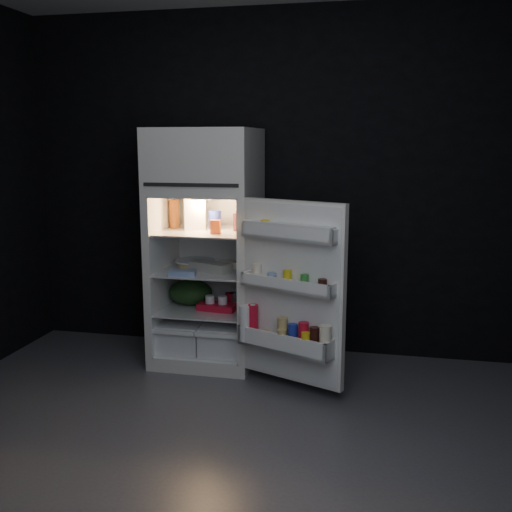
% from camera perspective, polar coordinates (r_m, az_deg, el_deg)
% --- Properties ---
extents(floor, '(4.00, 3.40, 0.00)m').
position_cam_1_polar(floor, '(3.55, -4.13, -17.48)').
color(floor, '#55555A').
rests_on(floor, ground).
extents(wall_back, '(4.00, 0.00, 2.70)m').
position_cam_1_polar(wall_back, '(4.79, 1.39, 6.86)').
color(wall_back, black).
rests_on(wall_back, ground).
extents(wall_front, '(4.00, 0.00, 2.70)m').
position_cam_1_polar(wall_front, '(1.61, -22.01, -1.91)').
color(wall_front, black).
rests_on(wall_front, ground).
extents(refrigerator, '(0.76, 0.71, 1.78)m').
position_cam_1_polar(refrigerator, '(4.57, -4.67, 1.65)').
color(refrigerator, white).
rests_on(refrigerator, ground).
extents(fridge_door, '(0.74, 0.45, 1.22)m').
position_cam_1_polar(fridge_door, '(3.97, 3.29, -3.83)').
color(fridge_door, white).
rests_on(fridge_door, ground).
extents(milk_jug, '(0.20, 0.20, 0.24)m').
position_cam_1_polar(milk_jug, '(4.57, -5.91, 4.04)').
color(milk_jug, white).
rests_on(milk_jug, refrigerator).
extents(mayo_jar, '(0.12, 0.12, 0.14)m').
position_cam_1_polar(mayo_jar, '(4.57, -3.92, 3.44)').
color(mayo_jar, '#1D2E9F').
rests_on(mayo_jar, refrigerator).
extents(jam_jar, '(0.11, 0.11, 0.13)m').
position_cam_1_polar(jam_jar, '(4.48, -1.52, 3.25)').
color(jam_jar, black).
rests_on(jam_jar, refrigerator).
extents(amber_bottle, '(0.10, 0.10, 0.22)m').
position_cam_1_polar(amber_bottle, '(4.67, -7.79, 4.02)').
color(amber_bottle, '#B3581C').
rests_on(amber_bottle, refrigerator).
extents(small_carton, '(0.07, 0.06, 0.10)m').
position_cam_1_polar(small_carton, '(4.34, -3.87, 2.79)').
color(small_carton, '#CE4D18').
rests_on(small_carton, refrigerator).
extents(egg_carton, '(0.34, 0.24, 0.07)m').
position_cam_1_polar(egg_carton, '(4.49, -4.39, -1.05)').
color(egg_carton, '#9B988D').
rests_on(egg_carton, refrigerator).
extents(pie, '(0.35, 0.35, 0.04)m').
position_cam_1_polar(pie, '(4.69, -5.84, -0.74)').
color(pie, tan).
rests_on(pie, refrigerator).
extents(flat_package, '(0.20, 0.12, 0.04)m').
position_cam_1_polar(flat_package, '(4.37, -7.03, -1.61)').
color(flat_package, '#7D98C2').
rests_on(flat_package, refrigerator).
extents(wrapped_pkg, '(0.13, 0.11, 0.05)m').
position_cam_1_polar(wrapped_pkg, '(4.61, -2.45, -0.82)').
color(wrapped_pkg, '#F6ECCA').
rests_on(wrapped_pkg, refrigerator).
extents(produce_bag, '(0.39, 0.35, 0.20)m').
position_cam_1_polar(produce_bag, '(4.72, -6.23, -3.45)').
color(produce_bag, '#193815').
rests_on(produce_bag, refrigerator).
extents(yogurt_tray, '(0.30, 0.18, 0.05)m').
position_cam_1_polar(yogurt_tray, '(4.56, -3.68, -4.85)').
color(yogurt_tray, red).
rests_on(yogurt_tray, refrigerator).
extents(small_can_red, '(0.08, 0.08, 0.09)m').
position_cam_1_polar(small_can_red, '(4.72, -2.52, -4.06)').
color(small_can_red, red).
rests_on(small_can_red, refrigerator).
extents(small_can_silver, '(0.09, 0.09, 0.09)m').
position_cam_1_polar(small_can_silver, '(4.71, -2.08, -4.07)').
color(small_can_silver, silver).
rests_on(small_can_silver, refrigerator).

